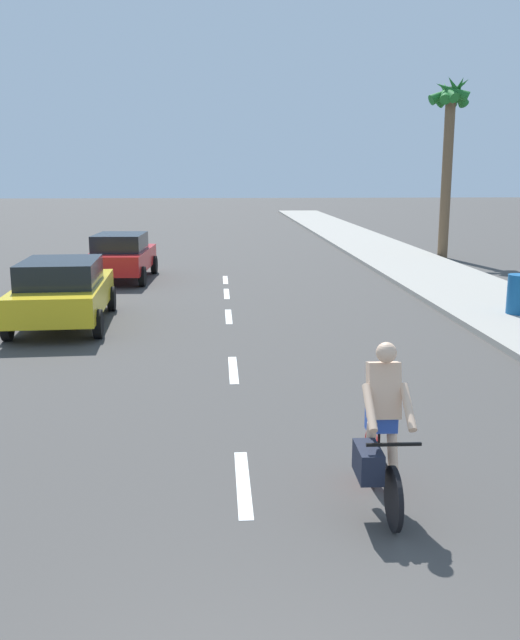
# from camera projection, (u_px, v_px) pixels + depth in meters

# --- Properties ---
(ground_plane) EXTENTS (160.00, 160.00, 0.00)m
(ground_plane) POSITION_uv_depth(u_px,v_px,m) (225.00, 281.00, 23.32)
(ground_plane) COLOR #423F3D
(sidewalk_strip) EXTENTS (3.60, 80.00, 0.14)m
(sidewalk_strip) POSITION_uv_depth(u_px,v_px,m) (421.00, 269.00, 25.70)
(sidewalk_strip) COLOR #9E998E
(sidewalk_strip) RESTS_ON ground
(lane_stripe_1) EXTENTS (0.16, 1.80, 0.01)m
(lane_stripe_1) POSITION_uv_depth(u_px,v_px,m) (243.00, 483.00, 8.08)
(lane_stripe_1) COLOR white
(lane_stripe_1) RESTS_ON ground
(lane_stripe_2) EXTENTS (0.16, 1.80, 0.01)m
(lane_stripe_2) POSITION_uv_depth(u_px,v_px,m) (233.00, 370.00, 12.74)
(lane_stripe_2) COLOR white
(lane_stripe_2) RESTS_ON ground
(lane_stripe_3) EXTENTS (0.16, 1.80, 0.01)m
(lane_stripe_3) POSITION_uv_depth(u_px,v_px,m) (229.00, 316.00, 17.47)
(lane_stripe_3) COLOR white
(lane_stripe_3) RESTS_ON ground
(lane_stripe_4) EXTENTS (0.16, 1.80, 0.01)m
(lane_stripe_4) POSITION_uv_depth(u_px,v_px,m) (227.00, 294.00, 20.78)
(lane_stripe_4) COLOR white
(lane_stripe_4) RESTS_ON ground
(lane_stripe_5) EXTENTS (0.16, 1.80, 0.01)m
(lane_stripe_5) POSITION_uv_depth(u_px,v_px,m) (225.00, 280.00, 23.49)
(lane_stripe_5) COLOR white
(lane_stripe_5) RESTS_ON ground
(cyclist) EXTENTS (0.62, 1.71, 1.82)m
(cyclist) POSITION_uv_depth(u_px,v_px,m) (380.00, 434.00, 7.35)
(cyclist) COLOR black
(cyclist) RESTS_ON ground
(parked_car_yellow) EXTENTS (2.30, 4.68, 1.57)m
(parked_car_yellow) POSITION_uv_depth(u_px,v_px,m) (63.00, 290.00, 16.36)
(parked_car_yellow) COLOR gold
(parked_car_yellow) RESTS_ON ground
(parked_car_red) EXTENTS (2.11, 4.32, 1.57)m
(parked_car_red) POSITION_uv_depth(u_px,v_px,m) (121.00, 255.00, 23.31)
(parked_car_red) COLOR red
(parked_car_red) RESTS_ON ground
(palm_tree_far) EXTENTS (1.75, 1.86, 7.54)m
(palm_tree_far) POSITION_uv_depth(u_px,v_px,m) (450.00, 122.00, 28.50)
(palm_tree_far) COLOR brown
(palm_tree_far) RESTS_ON ground
(trash_bin_near) EXTENTS (0.60, 0.60, 0.97)m
(trash_bin_near) POSITION_uv_depth(u_px,v_px,m) (520.00, 294.00, 17.05)
(trash_bin_near) COLOR #14518C
(trash_bin_near) RESTS_ON sidewalk_strip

